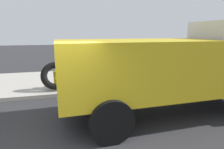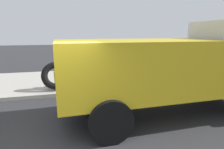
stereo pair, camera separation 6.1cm
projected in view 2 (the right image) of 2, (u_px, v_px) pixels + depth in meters
sidewalk_curb at (56, 81)px, 10.21m from camera, size 36.00×5.00×0.15m
fire_hydrant at (56, 78)px, 8.77m from camera, size 0.22×0.49×0.78m
loose_tire at (56, 76)px, 8.35m from camera, size 1.30×0.86×1.25m
dump_truck_yellow at (175, 65)px, 6.13m from camera, size 7.05×2.93×3.00m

